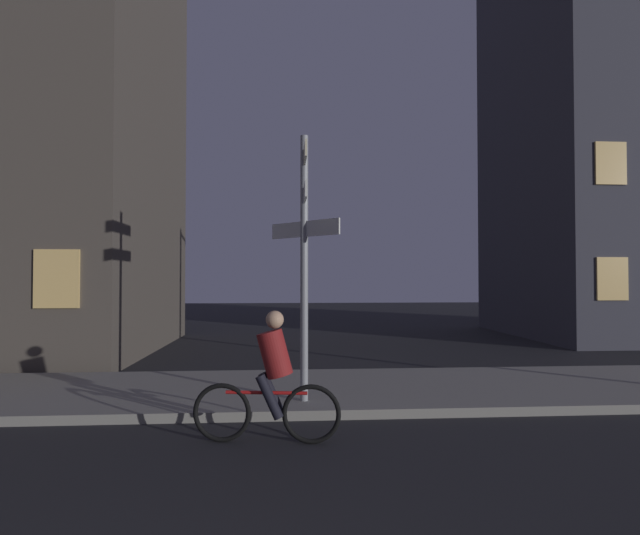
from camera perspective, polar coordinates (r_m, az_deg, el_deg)
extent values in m
cube|color=gray|center=(8.91, -9.86, -13.78)|extent=(40.00, 3.21, 0.14)
cylinder|color=gray|center=(7.66, -1.82, 0.01)|extent=(0.12, 0.12, 4.07)
cube|color=beige|center=(7.88, -1.81, 12.35)|extent=(0.03, 1.32, 0.24)
cube|color=white|center=(7.77, -1.81, 8.16)|extent=(0.03, 1.37, 0.24)
cube|color=white|center=(7.70, -1.81, 4.41)|extent=(1.01, 1.01, 0.24)
torus|color=black|center=(6.47, -11.14, -15.94)|extent=(0.72, 0.15, 0.72)
torus|color=black|center=(6.30, -0.99, -16.38)|extent=(0.72, 0.15, 0.72)
cylinder|color=red|center=(6.30, -6.13, -14.02)|extent=(1.00, 0.17, 0.04)
cylinder|color=maroon|center=(6.20, -5.20, -9.77)|extent=(0.49, 0.38, 0.61)
sphere|color=tan|center=(6.15, -5.19, -5.94)|extent=(0.22, 0.22, 0.22)
cylinder|color=black|center=(6.22, -5.80, -14.49)|extent=(0.35, 0.16, 0.55)
cylinder|color=black|center=(6.39, -5.54, -14.13)|extent=(0.35, 0.16, 0.55)
cube|color=#F2C672|center=(11.49, -27.85, -1.14)|extent=(0.90, 0.06, 1.20)
cube|color=#383842|center=(21.55, 31.72, 14.93)|extent=(8.22, 6.99, 15.90)
cube|color=#F2C672|center=(16.06, 30.39, -1.11)|extent=(0.90, 0.06, 1.20)
cube|color=#F2C672|center=(16.38, 30.26, 10.24)|extent=(0.90, 0.06, 1.20)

